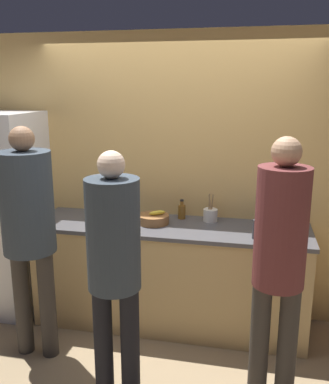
{
  "coord_description": "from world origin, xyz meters",
  "views": [
    {
      "loc": [
        0.71,
        -3.11,
        2.13
      ],
      "look_at": [
        0.0,
        0.15,
        1.29
      ],
      "focal_mm": 40.0,
      "sensor_mm": 36.0,
      "label": 1
    }
  ],
  "objects": [
    {
      "name": "person_left",
      "position": [
        -0.96,
        -0.31,
        1.14
      ],
      "size": [
        0.4,
        0.4,
        1.85
      ],
      "color": "#38332D",
      "rests_on": "ground_plane"
    },
    {
      "name": "ground_plane",
      "position": [
        0.0,
        0.0,
        0.0
      ],
      "size": [
        14.0,
        14.0,
        0.0
      ],
      "primitive_type": "plane",
      "color": "#9E8460"
    },
    {
      "name": "counter",
      "position": [
        0.0,
        0.38,
        0.47
      ],
      "size": [
        2.41,
        0.69,
        0.94
      ],
      "color": "tan",
      "rests_on": "ground_plane"
    },
    {
      "name": "bottle_dark",
      "position": [
        0.74,
        0.18,
        1.03
      ],
      "size": [
        0.06,
        0.06,
        0.22
      ],
      "color": "#333338",
      "rests_on": "counter"
    },
    {
      "name": "person_right",
      "position": [
        0.88,
        -0.49,
        1.09
      ],
      "size": [
        0.33,
        0.33,
        1.84
      ],
      "color": "#38332D",
      "rests_on": "ground_plane"
    },
    {
      "name": "utensil_crock",
      "position": [
        0.33,
        0.55,
        1.01
      ],
      "size": [
        0.13,
        0.13,
        0.25
      ],
      "color": "silver",
      "rests_on": "counter"
    },
    {
      "name": "fruit_bowl",
      "position": [
        -0.15,
        0.38,
        0.99
      ],
      "size": [
        0.28,
        0.28,
        0.12
      ],
      "color": "brown",
      "rests_on": "counter"
    },
    {
      "name": "bottle_amber",
      "position": [
        0.07,
        0.57,
        1.01
      ],
      "size": [
        0.07,
        0.07,
        0.18
      ],
      "color": "brown",
      "rests_on": "counter"
    },
    {
      "name": "person_center",
      "position": [
        -0.16,
        -0.66,
        1.04
      ],
      "size": [
        0.35,
        0.35,
        1.75
      ],
      "color": "black",
      "rests_on": "ground_plane"
    },
    {
      "name": "bottle_red",
      "position": [
        -1.1,
        0.2,
        1.0
      ],
      "size": [
        0.05,
        0.05,
        0.15
      ],
      "color": "red",
      "rests_on": "counter"
    },
    {
      "name": "refrigerator",
      "position": [
        -1.57,
        0.35,
        0.95
      ],
      "size": [
        0.64,
        0.7,
        1.9
      ],
      "color": "white",
      "rests_on": "ground_plane"
    },
    {
      "name": "cup_black",
      "position": [
        -0.41,
        0.2,
        1.0
      ],
      "size": [
        0.08,
        0.08,
        0.1
      ],
      "color": "#28282D",
      "rests_on": "counter"
    },
    {
      "name": "wall_back",
      "position": [
        0.0,
        0.71,
        1.3
      ],
      "size": [
        5.2,
        0.06,
        2.6
      ],
      "color": "#E0B266",
      "rests_on": "ground_plane"
    }
  ]
}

